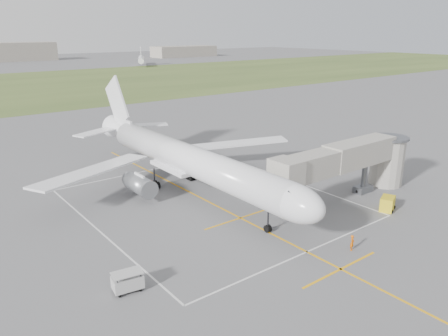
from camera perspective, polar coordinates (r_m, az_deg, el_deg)
ground at (r=57.26m, az=-4.28°, el=-3.28°), size 700.00×700.00×0.00m
apron_markings at (r=52.84m, az=-0.76°, el=-5.07°), size 28.20×60.00×0.01m
airliner at (r=56.45m, az=-4.80°, el=1.10°), size 38.93×46.75×13.52m
jet_bridge at (r=57.00m, az=16.76°, el=0.93°), size 23.40×5.00×7.20m
gpu_unit at (r=55.06m, az=20.57°, el=-4.39°), size 2.58×2.21×1.65m
baggage_cart at (r=37.48m, az=-12.49°, el=-14.28°), size 2.61×1.80×1.68m
ramp_worker_nose at (r=44.45m, az=16.40°, el=-9.34°), size 0.67×0.57×1.57m
ramp_worker_wing at (r=58.19m, az=-9.51°, el=-2.29°), size 0.97×0.99×1.60m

